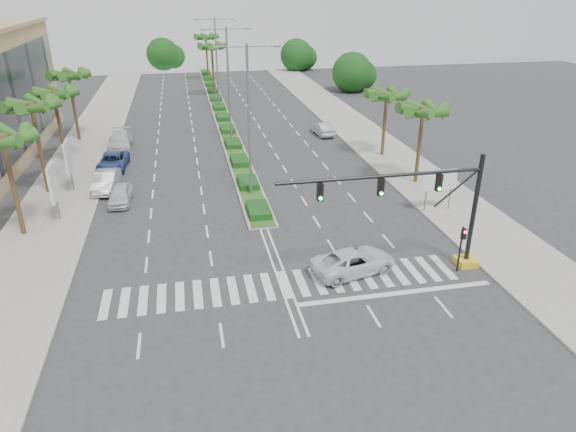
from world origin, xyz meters
name	(u,v)px	position (x,y,z in m)	size (l,w,h in m)	color
ground	(285,285)	(0.00, 0.00, 0.00)	(160.00, 160.00, 0.00)	#333335
footpath_right	(396,161)	(15.20, 20.00, 0.07)	(6.00, 120.00, 0.15)	gray
footpath_left	(70,183)	(-15.20, 20.00, 0.07)	(6.00, 120.00, 0.15)	gray
median	(220,111)	(0.00, 45.00, 0.10)	(2.20, 75.00, 0.20)	gray
median_grass	(220,110)	(0.00, 45.00, 0.22)	(1.80, 75.00, 0.04)	#366121
signal_gantry	(439,217)	(9.27, 0.00, 3.46)	(12.60, 1.20, 7.20)	gold
pedestrian_signal	(462,242)	(10.60, -0.68, 2.04)	(0.28, 0.36, 3.00)	black
direction_sign	(440,181)	(13.50, 7.99, 2.45)	(2.70, 0.11, 3.40)	slate
billboard_near	(53,183)	(-14.50, 12.00, 2.96)	(0.18, 2.10, 4.35)	slate
billboard_far	(68,158)	(-14.50, 18.00, 2.96)	(0.18, 2.10, 4.35)	slate
palm_left_near	(3,142)	(-16.50, 10.00, 6.69)	(4.57, 4.68, 7.55)	brown
palm_left_mid	(32,109)	(-16.50, 18.00, 7.08)	(4.57, 4.68, 7.95)	brown
palm_left_far	(54,96)	(-16.50, 26.00, 6.50)	(4.57, 4.68, 7.35)	brown
palm_left_end	(69,78)	(-16.50, 34.00, 6.88)	(4.57, 4.68, 7.75)	brown
palm_right_near	(423,113)	(14.50, 14.00, 6.20)	(4.57, 4.68, 7.05)	brown
palm_right_far	(386,97)	(14.50, 22.00, 5.91)	(4.57, 4.68, 6.75)	brown
palm_median_a	(212,49)	(0.00, 55.00, 7.17)	(4.57, 4.68, 8.05)	brown
palm_median_b	(206,39)	(0.00, 70.00, 7.17)	(4.57, 4.68, 8.05)	brown
streetlight_near	(249,114)	(0.00, 14.00, 6.81)	(5.10, 0.25, 12.00)	slate
streetlight_mid	(228,79)	(0.00, 30.00, 6.81)	(5.10, 0.25, 12.00)	slate
streetlight_far	(217,59)	(0.00, 46.00, 6.81)	(5.10, 0.25, 12.00)	slate
car_parked_a	(120,195)	(-10.40, 14.58, 0.69)	(1.64, 4.08, 1.39)	silver
car_parked_b	(106,181)	(-11.80, 17.77, 0.80)	(1.70, 4.87, 1.60)	silver
car_parked_c	(113,162)	(-11.80, 23.23, 0.74)	(2.44, 5.30, 1.47)	navy
car_parked_d	(120,140)	(-11.75, 30.21, 0.82)	(2.30, 5.67, 1.65)	silver
car_crossing	(354,261)	(4.38, 0.60, 0.73)	(2.41, 5.24, 1.46)	white
car_right	(323,128)	(10.64, 30.91, 0.74)	(1.57, 4.50, 1.48)	silver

